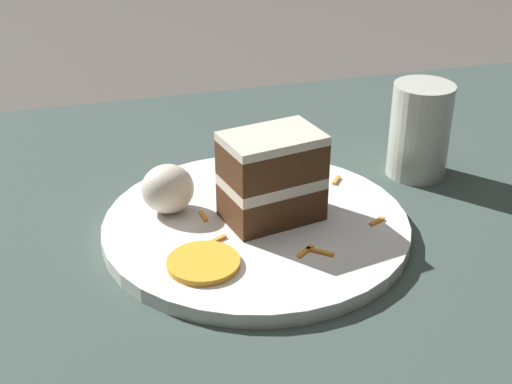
# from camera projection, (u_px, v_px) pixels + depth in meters

# --- Properties ---
(ground_plane) EXTENTS (6.00, 6.00, 0.00)m
(ground_plane) POSITION_uv_depth(u_px,v_px,m) (252.00, 260.00, 0.71)
(ground_plane) COLOR #4C4742
(ground_plane) RESTS_ON ground
(dining_table) EXTENTS (1.31, 0.83, 0.03)m
(dining_table) POSITION_uv_depth(u_px,v_px,m) (252.00, 249.00, 0.70)
(dining_table) COLOR #384742
(dining_table) RESTS_ON ground
(plate) EXTENTS (0.30, 0.30, 0.01)m
(plate) POSITION_uv_depth(u_px,v_px,m) (256.00, 226.00, 0.70)
(plate) COLOR white
(plate) RESTS_ON dining_table
(cake_slice) EXTENTS (0.10, 0.08, 0.09)m
(cake_slice) POSITION_uv_depth(u_px,v_px,m) (272.00, 177.00, 0.68)
(cake_slice) COLOR #4C2D19
(cake_slice) RESTS_ON plate
(cream_dollop) EXTENTS (0.05, 0.05, 0.05)m
(cream_dollop) POSITION_uv_depth(u_px,v_px,m) (168.00, 189.00, 0.70)
(cream_dollop) COLOR silver
(cream_dollop) RESTS_ON plate
(orange_garnish) EXTENTS (0.07, 0.07, 0.01)m
(orange_garnish) POSITION_uv_depth(u_px,v_px,m) (203.00, 263.00, 0.63)
(orange_garnish) COLOR orange
(orange_garnish) RESTS_ON plate
(carrot_shreds_scatter) EXTENTS (0.18, 0.15, 0.00)m
(carrot_shreds_scatter) POSITION_uv_depth(u_px,v_px,m) (295.00, 228.00, 0.68)
(carrot_shreds_scatter) COLOR orange
(carrot_shreds_scatter) RESTS_ON plate
(drinking_glass) EXTENTS (0.07, 0.07, 0.11)m
(drinking_glass) POSITION_uv_depth(u_px,v_px,m) (419.00, 136.00, 0.80)
(drinking_glass) COLOR beige
(drinking_glass) RESTS_ON dining_table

